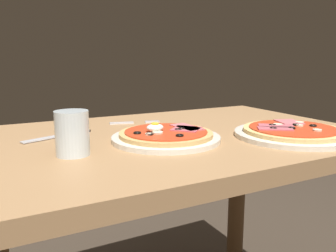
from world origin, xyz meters
name	(u,v)px	position (x,y,z in m)	size (l,w,h in m)	color
dining_table	(173,180)	(0.00, 0.00, 0.60)	(1.06, 0.71, 0.74)	#9E754C
pizza_foreground	(166,136)	(-0.05, -0.06, 0.75)	(0.27, 0.27, 0.05)	silver
pizza_across_left	(293,132)	(0.26, -0.18, 0.75)	(0.30, 0.30, 0.03)	silver
water_glass_near	(72,136)	(-0.29, -0.09, 0.78)	(0.07, 0.07, 0.10)	silver
fork	(131,123)	(-0.05, 0.19, 0.74)	(0.16, 0.05, 0.00)	silver
knife	(63,135)	(-0.28, 0.11, 0.74)	(0.19, 0.08, 0.01)	silver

